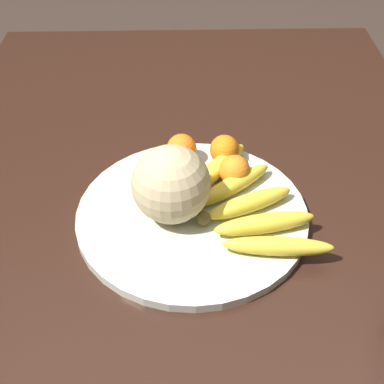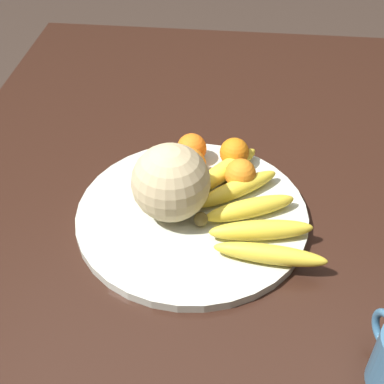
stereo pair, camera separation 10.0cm
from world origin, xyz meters
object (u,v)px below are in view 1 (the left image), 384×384
(kitchen_table, at_px, (195,239))
(orange_front_left, at_px, (182,165))
(melon, at_px, (171,184))
(produce_tag, at_px, (182,195))
(banana_bunch, at_px, (245,203))
(orange_front_right, at_px, (182,149))
(fruit_bowl, at_px, (192,214))
(orange_back_left, at_px, (224,149))
(orange_mid_center, at_px, (235,170))

(kitchen_table, distance_m, orange_front_left, 0.16)
(melon, xyz_separation_m, produce_tag, (0.05, -0.02, -0.07))
(melon, bearing_deg, kitchen_table, -65.96)
(banana_bunch, xyz_separation_m, orange_front_right, (0.16, 0.12, 0.01))
(kitchen_table, distance_m, fruit_bowl, 0.09)
(fruit_bowl, xyz_separation_m, orange_back_left, (0.16, -0.07, 0.04))
(orange_front_left, relative_size, produce_tag, 0.78)
(orange_back_left, distance_m, produce_tag, 0.15)
(banana_bunch, distance_m, orange_back_left, 0.16)
(melon, bearing_deg, banana_bunch, -87.68)
(orange_front_left, bearing_deg, melon, 168.17)
(orange_mid_center, distance_m, orange_back_left, 0.07)
(kitchen_table, bearing_deg, melon, 114.04)
(fruit_bowl, distance_m, orange_back_left, 0.18)
(melon, bearing_deg, orange_mid_center, -54.63)
(orange_mid_center, height_order, orange_back_left, same)
(orange_front_right, bearing_deg, orange_back_left, -92.67)
(orange_front_left, distance_m, orange_mid_center, 0.11)
(orange_back_left, xyz_separation_m, produce_tag, (-0.11, 0.09, -0.03))
(melon, height_order, banana_bunch, melon)
(kitchen_table, relative_size, melon, 11.35)
(kitchen_table, bearing_deg, produce_tag, 39.98)
(kitchen_table, height_order, banana_bunch, banana_bunch)
(orange_front_right, xyz_separation_m, orange_mid_center, (-0.07, -0.11, -0.00))
(kitchen_table, bearing_deg, orange_mid_center, -49.31)
(fruit_bowl, relative_size, banana_bunch, 1.34)
(kitchen_table, relative_size, orange_mid_center, 26.63)
(melon, bearing_deg, orange_front_left, -11.83)
(banana_bunch, height_order, orange_front_right, orange_front_right)
(kitchen_table, relative_size, fruit_bowl, 3.74)
(melon, relative_size, orange_back_left, 2.37)
(fruit_bowl, relative_size, produce_tag, 4.86)
(fruit_bowl, relative_size, melon, 3.03)
(melon, xyz_separation_m, banana_bunch, (0.01, -0.14, -0.05))
(orange_front_right, height_order, orange_back_left, orange_front_right)
(orange_front_left, bearing_deg, kitchen_table, -163.36)
(kitchen_table, relative_size, produce_tag, 18.17)
(orange_mid_center, bearing_deg, produce_tag, 110.11)
(fruit_bowl, relative_size, orange_mid_center, 7.12)
(orange_front_right, bearing_deg, orange_mid_center, -125.31)
(orange_mid_center, bearing_deg, melon, 125.37)
(fruit_bowl, height_order, orange_front_left, orange_front_left)
(produce_tag, bearing_deg, kitchen_table, -179.13)
(melon, relative_size, orange_mid_center, 2.35)
(banana_bunch, distance_m, produce_tag, 0.13)
(orange_mid_center, relative_size, orange_back_left, 1.01)
(fruit_bowl, height_order, orange_mid_center, orange_mid_center)
(orange_mid_center, bearing_deg, banana_bunch, -170.39)
(melon, xyz_separation_m, orange_front_right, (0.16, -0.02, -0.04))
(melon, distance_m, produce_tag, 0.09)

